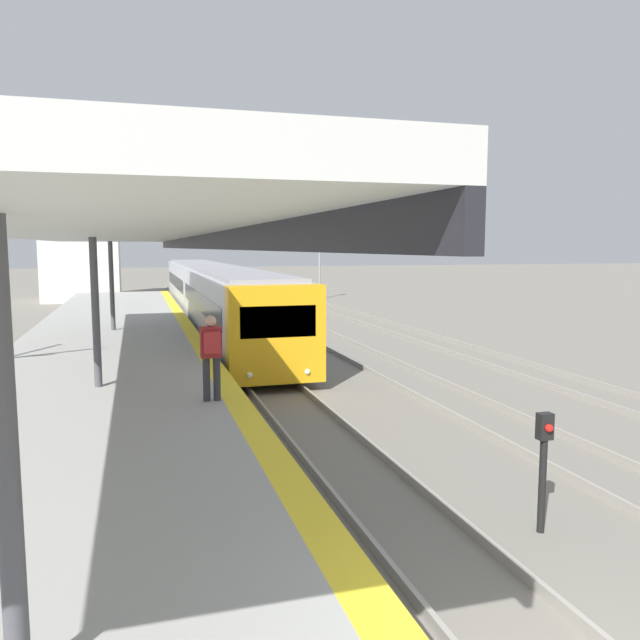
{
  "coord_description": "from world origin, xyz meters",
  "views": [
    {
      "loc": [
        -3.51,
        -3.36,
        3.87
      ],
      "look_at": [
        2.01,
        15.36,
        1.58
      ],
      "focal_mm": 35.0,
      "sensor_mm": 36.0,
      "label": 1
    }
  ],
  "objects_px": {
    "person_on_platform": "(211,351)",
    "signal_post_near": "(544,458)",
    "train_near": "(212,293)",
    "signal_mast_far": "(320,260)"
  },
  "relations": [
    {
      "from": "person_on_platform",
      "to": "signal_post_near",
      "type": "distance_m",
      "value": 6.34
    },
    {
      "from": "train_near",
      "to": "signal_post_near",
      "type": "bearing_deg",
      "value": -85.93
    },
    {
      "from": "person_on_platform",
      "to": "signal_post_near",
      "type": "relative_size",
      "value": 1.0
    },
    {
      "from": "train_near",
      "to": "signal_mast_far",
      "type": "bearing_deg",
      "value": 55.78
    },
    {
      "from": "person_on_platform",
      "to": "signal_post_near",
      "type": "bearing_deg",
      "value": -52.23
    },
    {
      "from": "train_near",
      "to": "person_on_platform",
      "type": "bearing_deg",
      "value": -96.69
    },
    {
      "from": "signal_mast_far",
      "to": "train_near",
      "type": "bearing_deg",
      "value": -124.22
    },
    {
      "from": "signal_post_near",
      "to": "signal_mast_far",
      "type": "height_order",
      "value": "signal_mast_far"
    },
    {
      "from": "signal_post_near",
      "to": "signal_mast_far",
      "type": "xyz_separation_m",
      "value": [
        7.94,
        37.66,
        1.88
      ]
    },
    {
      "from": "person_on_platform",
      "to": "signal_mast_far",
      "type": "height_order",
      "value": "signal_mast_far"
    }
  ]
}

